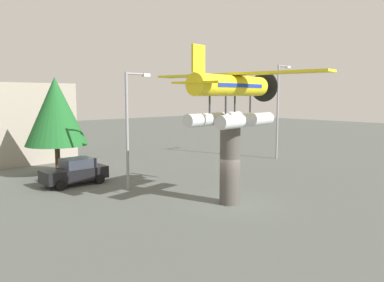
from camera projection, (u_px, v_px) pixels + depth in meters
ground_plane at (229, 203)px, 21.26m from camera, size 140.00×140.00×0.00m
display_pedestal at (230, 165)px, 21.01m from camera, size 1.10×1.10×4.26m
floatplane_monument at (232, 95)px, 20.66m from camera, size 7.07×10.45×4.00m
car_mid_black at (75, 172)px, 25.66m from camera, size 4.20×2.02×1.76m
streetlight_primary at (130, 121)px, 24.10m from camera, size 1.84×0.28×7.33m
streetlight_secondary at (279, 105)px, 35.90m from camera, size 1.84×0.28×8.68m
tree_east at (56, 111)px, 27.88m from camera, size 4.41×4.41×7.21m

